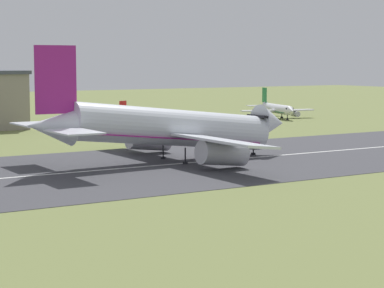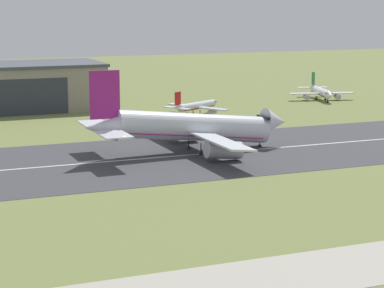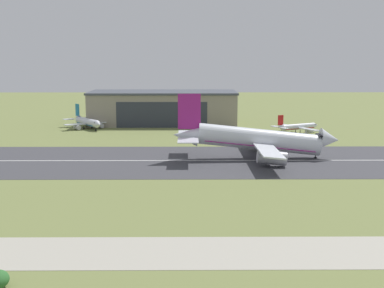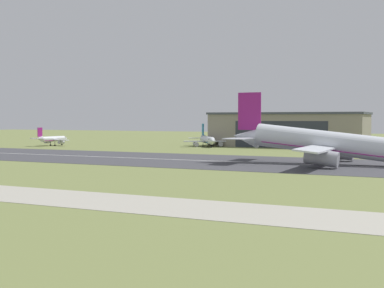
% 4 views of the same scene
% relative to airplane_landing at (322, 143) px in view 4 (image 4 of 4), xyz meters
% --- Properties ---
extents(ground_plane, '(713.21, 713.21, 0.00)m').
position_rel_airplane_landing_xyz_m(ground_plane, '(-41.60, -55.84, -5.58)').
color(ground_plane, olive).
extents(runway_strip, '(473.21, 48.52, 0.06)m').
position_rel_airplane_landing_xyz_m(runway_strip, '(-41.60, -2.95, -5.55)').
color(runway_strip, '#3D3D42').
rests_on(runway_strip, ground_plane).
extents(runway_centreline, '(425.89, 0.70, 0.01)m').
position_rel_airplane_landing_xyz_m(runway_centreline, '(-41.60, -2.95, -5.52)').
color(runway_centreline, silver).
rests_on(runway_centreline, runway_strip).
extents(hangar_building, '(65.39, 28.38, 14.64)m').
position_rel_airplane_landing_xyz_m(hangar_building, '(-31.70, 84.00, 1.76)').
color(hangar_building, gray).
rests_on(hangar_building, ground_plane).
extents(airplane_landing, '(49.54, 48.92, 19.27)m').
position_rel_airplane_landing_xyz_m(airplane_landing, '(0.00, 0.00, 0.00)').
color(airplane_landing, silver).
rests_on(airplane_landing, ground_plane).
extents(airplane_parked_centre, '(21.55, 23.86, 9.74)m').
position_rel_airplane_landing_xyz_m(airplane_parked_centre, '(-62.86, 67.60, -2.82)').
color(airplane_parked_centre, silver).
rests_on(airplane_parked_centre, ground_plane).
extents(airplane_parked_east, '(17.36, 18.07, 8.14)m').
position_rel_airplane_landing_xyz_m(airplane_parked_east, '(-127.62, 44.99, -2.66)').
color(airplane_parked_east, silver).
rests_on(airplane_parked_east, ground_plane).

